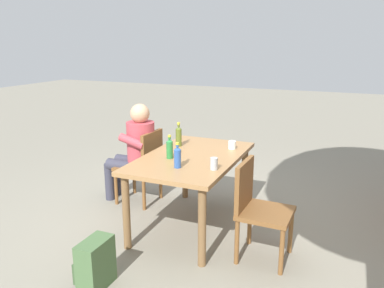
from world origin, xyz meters
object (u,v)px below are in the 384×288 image
chair_near_left (144,163)px  cup_white (232,145)px  dining_table (192,165)px  bottle_green (170,148)px  person_in_white_shirt (135,148)px  bottle_blue (177,157)px  bottle_olive (179,136)px  cup_steel (214,164)px  backpack_by_near_side (95,264)px  chair_far_right (257,205)px

chair_near_left → cup_white: chair_near_left is taller
dining_table → bottle_green: (0.16, -0.17, 0.20)m
dining_table → chair_near_left: (-0.33, -0.75, -0.17)m
dining_table → bottle_green: bearing=-45.4°
dining_table → person_in_white_shirt: (-0.33, -0.86, -0.00)m
bottle_blue → cup_white: bottle_blue is taller
dining_table → bottle_blue: bearing=3.7°
bottle_olive → bottle_blue: bottle_olive is taller
bottle_blue → dining_table: bearing=-176.3°
person_in_white_shirt → cup_steel: 1.38m
bottle_blue → backpack_by_near_side: bearing=-20.2°
dining_table → bottle_blue: size_ratio=6.33×
chair_near_left → person_in_white_shirt: size_ratio=0.74×
chair_near_left → cup_steel: (0.65, 1.09, 0.32)m
person_in_white_shirt → bottle_green: size_ratio=5.09×
person_in_white_shirt → cup_white: size_ratio=13.86×
chair_far_right → backpack_by_near_side: 1.42m
chair_far_right → bottle_olive: 1.25m
bottle_olive → backpack_by_near_side: bearing=-0.5°
person_in_white_shirt → cup_steel: person_in_white_shirt is taller
bottle_olive → bottle_blue: size_ratio=1.12×
cup_white → chair_near_left: bearing=-86.3°
backpack_by_near_side → bottle_green: bearing=173.5°
chair_near_left → bottle_green: (0.49, 0.58, 0.37)m
chair_near_left → chair_far_right: size_ratio=1.00×
chair_near_left → backpack_by_near_side: size_ratio=2.21×
bottle_green → bottle_blue: same height
bottle_green → person_in_white_shirt: bearing=-125.6°
bottle_green → bottle_olive: size_ratio=0.89×
person_in_white_shirt → bottle_green: (0.49, 0.69, 0.20)m
bottle_green → dining_table: bearing=134.6°
chair_far_right → bottle_blue: size_ratio=3.74×
dining_table → cup_white: 0.51m
bottle_green → cup_steel: bearing=73.2°
bottle_green → bottle_blue: 0.30m
chair_far_right → cup_steel: 0.52m
chair_far_right → backpack_by_near_side: bearing=-48.5°
bottle_blue → cup_white: size_ratio=2.73×
dining_table → bottle_olive: bottle_olive is taller
backpack_by_near_side → dining_table: bearing=167.0°
dining_table → cup_steel: 0.49m
dining_table → cup_white: size_ratio=17.32×
cup_steel → backpack_by_near_side: bearing=-34.3°
person_in_white_shirt → backpack_by_near_side: (1.58, 0.57, -0.47)m
chair_far_right → bottle_green: 1.00m
chair_far_right → cup_steel: size_ratio=7.97×
chair_near_left → person_in_white_shirt: (-0.00, -0.11, 0.17)m
bottle_olive → cup_steel: bottle_olive is taller
dining_table → cup_steel: (0.32, 0.35, 0.15)m
bottle_green → backpack_by_near_side: 1.28m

